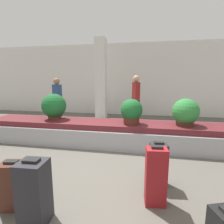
{
  "coord_description": "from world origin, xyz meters",
  "views": [
    {
      "loc": [
        0.77,
        -2.6,
        1.55
      ],
      "look_at": [
        0.0,
        1.49,
        0.81
      ],
      "focal_mm": 28.0,
      "sensor_mm": 36.0,
      "label": 1
    }
  ],
  "objects": [
    {
      "name": "potted_plant_0",
      "position": [
        -1.54,
        1.53,
        0.89
      ],
      "size": [
        0.63,
        0.63,
        0.67
      ],
      "color": "#4C2319",
      "rests_on": "carousel"
    },
    {
      "name": "carousel",
      "position": [
        0.0,
        1.49,
        0.27
      ],
      "size": [
        6.73,
        0.98,
        0.56
      ],
      "color": "#9E9EA3",
      "rests_on": "ground_plane"
    },
    {
      "name": "suitcase_4",
      "position": [
        0.93,
        -0.53,
        0.37
      ],
      "size": [
        0.27,
        0.22,
        0.77
      ],
      "rotation": [
        0.0,
        0.0,
        0.1
      ],
      "color": "maroon",
      "rests_on": "ground_plane"
    },
    {
      "name": "traveler_1",
      "position": [
        0.44,
        3.96,
        1.06
      ],
      "size": [
        0.31,
        0.37,
        1.75
      ],
      "rotation": [
        0.0,
        0.0,
        2.07
      ],
      "color": "#282833",
      "rests_on": "ground_plane"
    },
    {
      "name": "potted_plant_2",
      "position": [
        0.48,
        1.39,
        0.85
      ],
      "size": [
        0.5,
        0.5,
        0.59
      ],
      "color": "#4C2319",
      "rests_on": "carousel"
    },
    {
      "name": "potted_plant_1",
      "position": [
        1.68,
        1.51,
        0.85
      ],
      "size": [
        0.59,
        0.59,
        0.61
      ],
      "color": "#4C2319",
      "rests_on": "carousel"
    },
    {
      "name": "back_wall",
      "position": [
        0.0,
        5.46,
        1.6
      ],
      "size": [
        18.0,
        0.06,
        3.2
      ],
      "color": "silver",
      "rests_on": "ground_plane"
    },
    {
      "name": "pillar",
      "position": [
        -1.0,
        4.36,
        1.6
      ],
      "size": [
        0.42,
        0.42,
        3.2
      ],
      "color": "silver",
      "rests_on": "ground_plane"
    },
    {
      "name": "suitcase_5",
      "position": [
        0.99,
        -0.11,
        0.33
      ],
      "size": [
        0.27,
        0.22,
        0.68
      ],
      "rotation": [
        0.0,
        0.0,
        0.11
      ],
      "color": "#232328",
      "rests_on": "ground_plane"
    },
    {
      "name": "ground_plane",
      "position": [
        0.0,
        0.0,
        0.0
      ],
      "size": [
        18.0,
        18.0,
        0.0
      ],
      "primitive_type": "plane",
      "color": "#59544C"
    },
    {
      "name": "suitcase_1",
      "position": [
        -0.37,
        -1.08,
        0.36
      ],
      "size": [
        0.3,
        0.29,
        0.75
      ],
      "rotation": [
        0.0,
        0.0,
        0.05
      ],
      "color": "#232328",
      "rests_on": "ground_plane"
    },
    {
      "name": "suitcase_3",
      "position": [
        -0.77,
        -0.91,
        0.29
      ],
      "size": [
        0.32,
        0.27,
        0.61
      ],
      "rotation": [
        0.0,
        0.0,
        0.16
      ],
      "color": "#472319",
      "rests_on": "ground_plane"
    },
    {
      "name": "traveler_0",
      "position": [
        -2.4,
        3.34,
        0.98
      ],
      "size": [
        0.36,
        0.29,
        1.65
      ],
      "rotation": [
        0.0,
        0.0,
        -0.39
      ],
      "color": "#282833",
      "rests_on": "ground_plane"
    }
  ]
}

